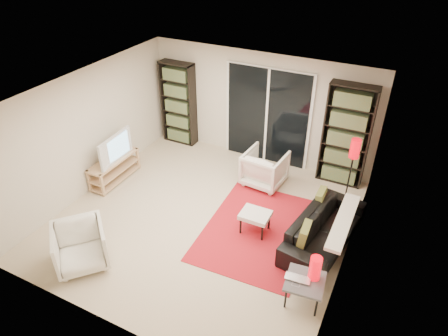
{
  "coord_description": "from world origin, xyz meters",
  "views": [
    {
      "loc": [
        2.85,
        -4.89,
        4.74
      ],
      "look_at": [
        0.25,
        0.3,
        1.0
      ],
      "focal_mm": 32.0,
      "sensor_mm": 36.0,
      "label": 1
    }
  ],
  "objects_px": {
    "sofa": "(324,229)",
    "armchair_back": "(265,168)",
    "tv_stand": "(115,169)",
    "armchair_front": "(80,246)",
    "side_table": "(305,282)",
    "bookshelf_right": "(346,136)",
    "ottoman": "(255,216)",
    "floor_lamp": "(354,155)",
    "bookshelf_left": "(179,104)"
  },
  "relations": [
    {
      "from": "sofa",
      "to": "armchair_back",
      "type": "distance_m",
      "value": 1.95
    },
    {
      "from": "side_table",
      "to": "sofa",
      "type": "bearing_deg",
      "value": 92.42
    },
    {
      "from": "armchair_back",
      "to": "armchair_front",
      "type": "distance_m",
      "value": 3.79
    },
    {
      "from": "bookshelf_left",
      "to": "sofa",
      "type": "xyz_separation_m",
      "value": [
        4.04,
        -1.97,
        -0.69
      ]
    },
    {
      "from": "bookshelf_right",
      "to": "floor_lamp",
      "type": "distance_m",
      "value": 0.67
    },
    {
      "from": "armchair_back",
      "to": "tv_stand",
      "type": "bearing_deg",
      "value": 28.82
    },
    {
      "from": "bookshelf_left",
      "to": "side_table",
      "type": "distance_m",
      "value": 5.29
    },
    {
      "from": "bookshelf_left",
      "to": "armchair_back",
      "type": "relative_size",
      "value": 2.45
    },
    {
      "from": "armchair_back",
      "to": "ottoman",
      "type": "xyz_separation_m",
      "value": [
        0.41,
        -1.45,
        -0.02
      ]
    },
    {
      "from": "sofa",
      "to": "floor_lamp",
      "type": "height_order",
      "value": "floor_lamp"
    },
    {
      "from": "bookshelf_left",
      "to": "sofa",
      "type": "distance_m",
      "value": 4.55
    },
    {
      "from": "bookshelf_right",
      "to": "floor_lamp",
      "type": "bearing_deg",
      "value": -65.77
    },
    {
      "from": "ottoman",
      "to": "floor_lamp",
      "type": "distance_m",
      "value": 2.14
    },
    {
      "from": "tv_stand",
      "to": "armchair_back",
      "type": "distance_m",
      "value": 3.09
    },
    {
      "from": "floor_lamp",
      "to": "armchair_front",
      "type": "bearing_deg",
      "value": -133.51
    },
    {
      "from": "armchair_front",
      "to": "ottoman",
      "type": "distance_m",
      "value": 2.87
    },
    {
      "from": "bookshelf_left",
      "to": "ottoman",
      "type": "distance_m",
      "value": 3.72
    },
    {
      "from": "floor_lamp",
      "to": "sofa",
      "type": "bearing_deg",
      "value": -93.43
    },
    {
      "from": "ottoman",
      "to": "floor_lamp",
      "type": "xyz_separation_m",
      "value": [
        1.22,
        1.62,
        0.67
      ]
    },
    {
      "from": "bookshelf_left",
      "to": "armchair_front",
      "type": "height_order",
      "value": "bookshelf_left"
    },
    {
      "from": "side_table",
      "to": "floor_lamp",
      "type": "relative_size",
      "value": 0.44
    },
    {
      "from": "floor_lamp",
      "to": "ottoman",
      "type": "bearing_deg",
      "value": -126.98
    },
    {
      "from": "armchair_front",
      "to": "armchair_back",
      "type": "bearing_deg",
      "value": 14.87
    },
    {
      "from": "bookshelf_right",
      "to": "armchair_back",
      "type": "bearing_deg",
      "value": -149.81
    },
    {
      "from": "tv_stand",
      "to": "armchair_back",
      "type": "height_order",
      "value": "armchair_back"
    },
    {
      "from": "bookshelf_left",
      "to": "sofa",
      "type": "bearing_deg",
      "value": -26.03
    },
    {
      "from": "sofa",
      "to": "armchair_front",
      "type": "height_order",
      "value": "armchair_front"
    },
    {
      "from": "tv_stand",
      "to": "armchair_front",
      "type": "bearing_deg",
      "value": -62.75
    },
    {
      "from": "bookshelf_left",
      "to": "armchair_front",
      "type": "bearing_deg",
      "value": -79.59
    },
    {
      "from": "sofa",
      "to": "bookshelf_left",
      "type": "bearing_deg",
      "value": 73.0
    },
    {
      "from": "floor_lamp",
      "to": "bookshelf_right",
      "type": "bearing_deg",
      "value": 114.23
    },
    {
      "from": "tv_stand",
      "to": "armchair_back",
      "type": "xyz_separation_m",
      "value": [
        2.82,
        1.27,
        0.1
      ]
    },
    {
      "from": "bookshelf_right",
      "to": "ottoman",
      "type": "height_order",
      "value": "bookshelf_right"
    },
    {
      "from": "bookshelf_right",
      "to": "sofa",
      "type": "bearing_deg",
      "value": -84.4
    },
    {
      "from": "bookshelf_left",
      "to": "sofa",
      "type": "relative_size",
      "value": 1.0
    },
    {
      "from": "sofa",
      "to": "armchair_front",
      "type": "xyz_separation_m",
      "value": [
        -3.28,
        -2.18,
        0.07
      ]
    },
    {
      "from": "tv_stand",
      "to": "ottoman",
      "type": "distance_m",
      "value": 3.23
    },
    {
      "from": "bookshelf_right",
      "to": "floor_lamp",
      "type": "relative_size",
      "value": 1.57
    },
    {
      "from": "armchair_front",
      "to": "ottoman",
      "type": "height_order",
      "value": "armchair_front"
    },
    {
      "from": "bookshelf_right",
      "to": "armchair_back",
      "type": "xyz_separation_m",
      "value": [
        -1.35,
        -0.79,
        -0.69
      ]
    },
    {
      "from": "tv_stand",
      "to": "bookshelf_right",
      "type": "bearing_deg",
      "value": 26.21
    },
    {
      "from": "sofa",
      "to": "armchair_back",
      "type": "bearing_deg",
      "value": 61.5
    },
    {
      "from": "tv_stand",
      "to": "side_table",
      "type": "distance_m",
      "value": 4.59
    },
    {
      "from": "armchair_front",
      "to": "sofa",
      "type": "bearing_deg",
      "value": -14.28
    },
    {
      "from": "tv_stand",
      "to": "side_table",
      "type": "relative_size",
      "value": 2.06
    },
    {
      "from": "armchair_front",
      "to": "side_table",
      "type": "distance_m",
      "value": 3.45
    },
    {
      "from": "ottoman",
      "to": "floor_lamp",
      "type": "relative_size",
      "value": 0.38
    },
    {
      "from": "bookshelf_left",
      "to": "bookshelf_right",
      "type": "bearing_deg",
      "value": -0.0
    },
    {
      "from": "sofa",
      "to": "side_table",
      "type": "bearing_deg",
      "value": -168.55
    },
    {
      "from": "side_table",
      "to": "armchair_front",
      "type": "bearing_deg",
      "value": -165.44
    }
  ]
}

